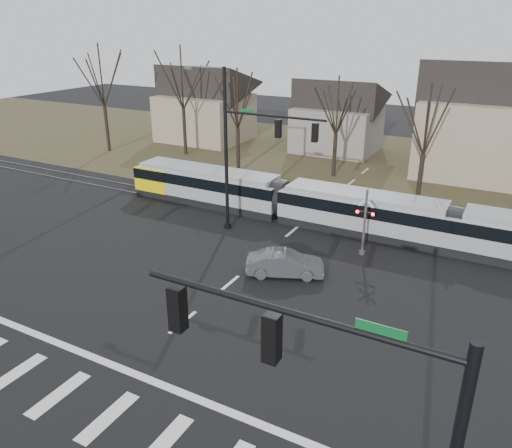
% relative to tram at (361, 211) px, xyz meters
% --- Properties ---
extents(ground, '(140.00, 140.00, 0.00)m').
position_rel_tram_xyz_m(ground, '(-3.83, -16.00, -1.45)').
color(ground, black).
extents(grass_verge, '(140.00, 28.00, 0.01)m').
position_rel_tram_xyz_m(grass_verge, '(-3.83, 16.00, -1.44)').
color(grass_verge, '#38331E').
rests_on(grass_verge, ground).
extents(crosswalk, '(27.00, 2.60, 0.01)m').
position_rel_tram_xyz_m(crosswalk, '(-3.83, -20.00, -1.44)').
color(crosswalk, silver).
rests_on(crosswalk, ground).
extents(stop_line, '(28.00, 0.35, 0.01)m').
position_rel_tram_xyz_m(stop_line, '(-3.83, -17.80, -1.44)').
color(stop_line, silver).
rests_on(stop_line, ground).
extents(lane_dashes, '(0.18, 30.00, 0.01)m').
position_rel_tram_xyz_m(lane_dashes, '(-3.83, -0.00, -1.44)').
color(lane_dashes, silver).
rests_on(lane_dashes, ground).
extents(rail_pair, '(90.00, 1.52, 0.06)m').
position_rel_tram_xyz_m(rail_pair, '(-3.83, -0.20, -1.42)').
color(rail_pair, '#59595E').
rests_on(rail_pair, ground).
extents(tram, '(35.00, 2.60, 2.65)m').
position_rel_tram_xyz_m(tram, '(0.00, 0.00, 0.00)').
color(tram, gray).
rests_on(tram, ground).
extents(sedan, '(4.46, 5.17, 1.36)m').
position_rel_tram_xyz_m(sedan, '(-1.69, -7.69, -0.77)').
color(sedan, '#46474C').
rests_on(sedan, ground).
extents(signal_pole_near_right, '(6.72, 0.44, 8.00)m').
position_rel_tram_xyz_m(signal_pole_near_right, '(6.29, -22.00, 3.72)').
color(signal_pole_near_right, black).
rests_on(signal_pole_near_right, ground).
extents(signal_pole_far, '(9.28, 0.44, 10.20)m').
position_rel_tram_xyz_m(signal_pole_far, '(-6.24, -3.50, 4.25)').
color(signal_pole_far, black).
rests_on(signal_pole_far, ground).
extents(rail_crossing_signal, '(1.08, 0.36, 4.00)m').
position_rel_tram_xyz_m(rail_crossing_signal, '(1.17, -3.21, 0.44)').
color(rail_crossing_signal, '#59595B').
rests_on(rail_crossing_signal, ground).
extents(tree_row, '(59.20, 7.20, 10.00)m').
position_rel_tram_xyz_m(tree_row, '(-1.83, 10.00, 3.55)').
color(tree_row, black).
rests_on(tree_row, ground).
extents(house_a, '(9.72, 8.64, 8.60)m').
position_rel_tram_xyz_m(house_a, '(-23.83, 18.00, 3.02)').
color(house_a, gray).
rests_on(house_a, ground).
extents(house_b, '(8.64, 7.56, 7.65)m').
position_rel_tram_xyz_m(house_b, '(-8.83, 20.00, 2.52)').
color(house_b, slate).
rests_on(house_b, ground).
extents(house_c, '(10.80, 8.64, 10.10)m').
position_rel_tram_xyz_m(house_c, '(5.17, 17.00, 3.79)').
color(house_c, gray).
rests_on(house_c, ground).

